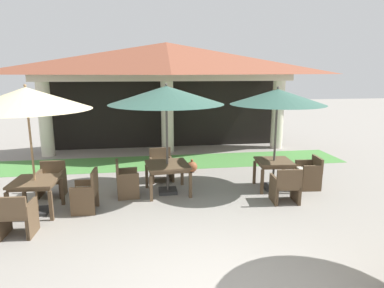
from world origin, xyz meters
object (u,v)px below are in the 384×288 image
(patio_chair_mid_left_east, at_px, (309,172))
(patio_chair_mid_right_east, at_px, (86,193))
(patio_chair_mid_right_north, at_px, (52,180))
(patio_umbrella_mid_left, at_px, (278,98))
(patio_chair_mid_right_south, at_px, (17,215))
(patio_table_near_foreground, at_px, (167,167))
(patio_chair_near_foreground_north, at_px, (161,166))
(patio_umbrella_mid_right, at_px, (26,99))
(terracotta_urn, at_px, (192,167))
(patio_chair_near_foreground_west, at_px, (126,180))
(patio_table_mid_right, at_px, (35,185))
(patio_chair_mid_left_south, at_px, (286,186))
(patio_table_mid_left, at_px, (274,164))
(patio_umbrella_near_foreground, at_px, (166,96))

(patio_chair_mid_left_east, distance_m, patio_chair_mid_right_east, 5.52)
(patio_chair_mid_right_north, bearing_deg, patio_umbrella_mid_left, 179.53)
(patio_chair_mid_right_south, bearing_deg, patio_table_near_foreground, 35.13)
(patio_chair_mid_right_north, bearing_deg, patio_chair_near_foreground_north, -160.84)
(patio_umbrella_mid_left, bearing_deg, patio_chair_mid_right_south, -162.74)
(patio_umbrella_mid_right, bearing_deg, patio_chair_mid_right_north, 87.25)
(patio_chair_near_foreground_north, bearing_deg, patio_chair_mid_right_south, 40.11)
(patio_chair_near_foreground_north, xyz_separation_m, terracotta_urn, (0.95, 0.63, -0.24))
(patio_chair_near_foreground_west, distance_m, patio_table_mid_right, 1.99)
(patio_chair_mid_left_south, relative_size, patio_chair_mid_right_east, 0.93)
(patio_chair_mid_right_east, bearing_deg, patio_chair_mid_right_south, 134.81)
(patio_chair_mid_right_east, xyz_separation_m, patio_chair_mid_right_south, (-1.08, -0.98, -0.00))
(patio_chair_near_foreground_north, distance_m, patio_chair_mid_right_east, 2.55)
(patio_chair_mid_left_east, distance_m, patio_umbrella_mid_right, 6.85)
(patio_chair_near_foreground_north, relative_size, patio_umbrella_mid_right, 0.32)
(patio_chair_mid_left_south, height_order, patio_chair_mid_right_south, patio_chair_mid_left_south)
(patio_chair_near_foreground_north, relative_size, patio_chair_mid_left_south, 1.03)
(patio_table_mid_left, xyz_separation_m, patio_chair_mid_right_north, (-5.52, 0.31, -0.24))
(patio_chair_mid_left_east, bearing_deg, patio_chair_near_foreground_west, 94.19)
(patio_table_mid_left, relative_size, patio_umbrella_mid_right, 0.34)
(patio_chair_mid_left_south, relative_size, patio_table_mid_right, 0.90)
(patio_chair_near_foreground_west, bearing_deg, patio_chair_mid_left_east, 83.58)
(patio_chair_near_foreground_west, height_order, patio_chair_mid_right_south, patio_chair_near_foreground_west)
(patio_umbrella_near_foreground, bearing_deg, patio_table_mid_right, -164.10)
(patio_chair_mid_right_south, bearing_deg, terracotta_urn, 45.55)
(patio_chair_mid_left_south, bearing_deg, patio_chair_mid_right_east, -177.07)
(patio_table_near_foreground, relative_size, patio_chair_mid_left_south, 1.29)
(patio_chair_near_foreground_north, bearing_deg, patio_umbrella_mid_left, 153.13)
(patio_chair_mid_left_south, height_order, terracotta_urn, patio_chair_mid_left_south)
(patio_chair_near_foreground_west, relative_size, patio_chair_mid_right_south, 1.06)
(patio_chair_near_foreground_north, bearing_deg, patio_table_mid_right, 28.15)
(patio_umbrella_near_foreground, relative_size, patio_umbrella_mid_left, 1.05)
(patio_umbrella_mid_left, bearing_deg, patio_chair_mid_right_east, -170.39)
(patio_umbrella_near_foreground, height_order, patio_chair_mid_left_south, patio_umbrella_near_foreground)
(patio_chair_mid_left_south, height_order, patio_table_mid_right, patio_chair_mid_left_south)
(patio_chair_near_foreground_north, bearing_deg, terracotta_urn, -152.07)
(patio_chair_near_foreground_north, bearing_deg, patio_table_near_foreground, 90.00)
(patio_chair_near_foreground_north, height_order, patio_umbrella_mid_right, patio_umbrella_mid_right)
(patio_table_near_foreground, relative_size, patio_chair_mid_left_east, 1.34)
(patio_umbrella_mid_left, relative_size, patio_table_mid_right, 2.77)
(patio_table_mid_right, bearing_deg, patio_chair_mid_right_east, -2.75)
(patio_chair_near_foreground_north, xyz_separation_m, patio_chair_mid_right_south, (-2.81, -2.86, 0.00))
(patio_chair_near_foreground_north, xyz_separation_m, patio_table_mid_right, (-2.76, -1.83, 0.23))
(patio_table_near_foreground, bearing_deg, patio_chair_mid_right_east, -154.62)
(patio_chair_mid_left_south, bearing_deg, patio_chair_mid_left_east, 45.15)
(patio_umbrella_mid_right, distance_m, patio_chair_mid_right_east, 2.27)
(patio_chair_mid_left_south, relative_size, terracotta_urn, 2.13)
(patio_table_mid_left, relative_size, patio_chair_mid_right_south, 1.12)
(patio_umbrella_mid_right, relative_size, patio_chair_mid_right_south, 3.26)
(patio_chair_near_foreground_north, bearing_deg, patio_chair_mid_right_north, 11.03)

